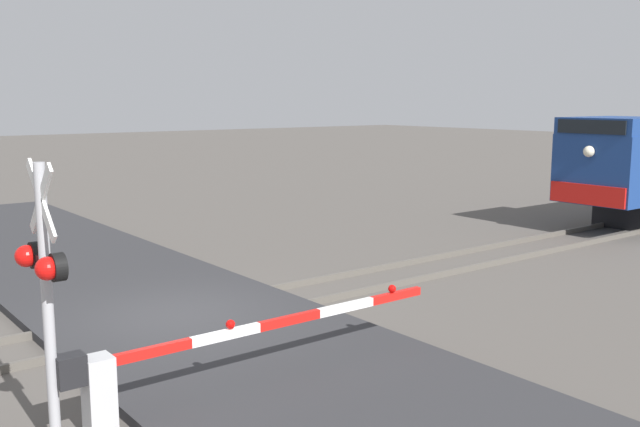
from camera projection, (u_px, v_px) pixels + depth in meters
ground_plane at (179, 322)px, 14.13m from camera, size 160.00×160.00×0.00m
rail_track_left at (163, 310)px, 14.68m from camera, size 0.08×80.00×0.15m
rail_track_right at (196, 327)px, 13.56m from camera, size 0.08×80.00×0.15m
road_surface at (179, 318)px, 14.12m from camera, size 36.00×5.26×0.17m
crossing_signal at (44, 277)px, 8.62m from camera, size 1.18×0.33×3.66m
crossing_gate at (164, 366)px, 9.73m from camera, size 0.36×6.37×1.22m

